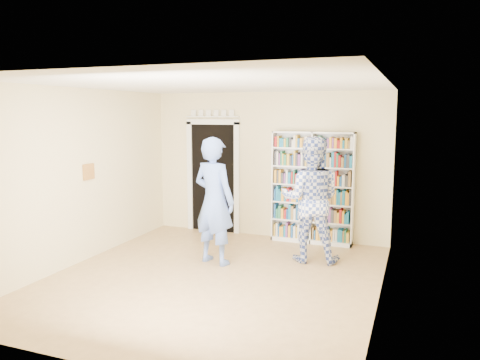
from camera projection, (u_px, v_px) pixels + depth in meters
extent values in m
plane|color=#9C774B|center=(213.00, 278.00, 6.61)|extent=(5.00, 5.00, 0.00)
plane|color=white|center=(211.00, 84.00, 6.22)|extent=(5.00, 5.00, 0.00)
plane|color=beige|center=(267.00, 165.00, 8.73)|extent=(4.50, 0.00, 4.50)
plane|color=beige|center=(79.00, 176.00, 7.21)|extent=(0.00, 5.00, 5.00)
plane|color=beige|center=(383.00, 194.00, 5.62)|extent=(0.00, 5.00, 5.00)
cube|color=white|center=(312.00, 188.00, 8.31)|extent=(1.45, 0.27, 1.99)
cube|color=white|center=(312.00, 188.00, 8.31)|extent=(0.02, 0.27, 1.99)
cube|color=black|center=(213.00, 178.00, 9.14)|extent=(0.90, 0.03, 2.10)
cube|color=white|center=(190.00, 177.00, 9.31)|extent=(0.10, 0.06, 2.20)
cube|color=white|center=(237.00, 180.00, 8.95)|extent=(0.10, 0.06, 2.20)
cube|color=white|center=(213.00, 122.00, 8.97)|extent=(1.10, 0.06, 0.10)
cube|color=white|center=(212.00, 117.00, 8.95)|extent=(1.10, 0.08, 0.02)
cube|color=brown|center=(89.00, 172.00, 7.38)|extent=(0.03, 0.25, 0.25)
imported|color=#5C7BCD|center=(214.00, 201.00, 7.17)|extent=(0.81, 0.64, 1.96)
imported|color=#324699|center=(311.00, 200.00, 7.29)|extent=(1.05, 0.87, 1.96)
cube|color=white|center=(311.00, 204.00, 7.08)|extent=(0.18, 0.11, 0.28)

